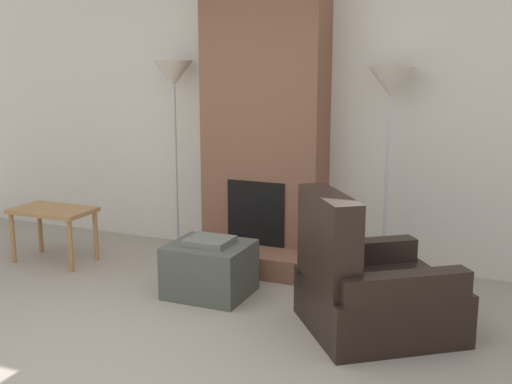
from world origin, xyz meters
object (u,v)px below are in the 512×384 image
Objects in this scene: ottoman at (210,268)px; side_table at (53,216)px; floor_lamp_right at (391,91)px; floor_lamp_left at (174,82)px; armchair at (367,293)px.

side_table is (-1.74, 0.20, 0.22)m from ottoman.
floor_lamp_right is (1.20, 1.01, 1.40)m from ottoman.
floor_lamp_right reaches higher than side_table.
floor_lamp_left is 2.08m from floor_lamp_right.
ottoman is 0.47× the size of armchair.
armchair is 2.88m from floor_lamp_left.
floor_lamp_right is (-0.14, 1.21, 1.34)m from armchair.
ottoman is at bearing -48.93° from floor_lamp_left.
floor_lamp_right reaches higher than armchair.
armchair is at bearing -83.57° from floor_lamp_right.
ottoman is at bearing -140.01° from floor_lamp_right.
floor_lamp_left is at bearing 180.00° from floor_lamp_right.
ottoman is 0.35× the size of floor_lamp_right.
side_table is at bearing 46.24° from armchair.
floor_lamp_left is at bearing 25.04° from armchair.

